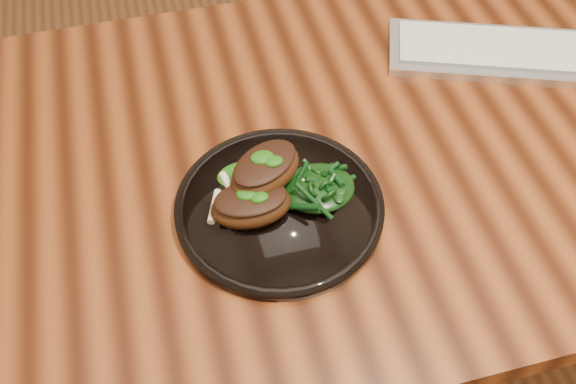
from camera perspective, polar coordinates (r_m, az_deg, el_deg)
The scene contains 7 objects.
desk at distance 1.12m, azimuth 14.47°, elevation 3.25°, with size 1.60×0.80×0.75m.
plate at distance 0.89m, azimuth -0.76°, elevation -1.32°, with size 0.29×0.29×0.02m.
lamb_chop_front at distance 0.86m, azimuth -3.36°, elevation -1.11°, with size 0.12×0.08×0.05m.
lamb_chop_back at distance 0.87m, azimuth -2.10°, elevation 2.00°, with size 0.13×0.12×0.05m.
herb_smear at distance 0.92m, azimuth -3.92°, elevation 1.58°, with size 0.08×0.05×0.00m, color #0D4307.
greens_heap at distance 0.89m, azimuth 2.73°, elevation 0.65°, with size 0.10×0.10×0.04m.
keyboard at distance 1.20m, azimuth 20.47°, elevation 11.45°, with size 0.49×0.30×0.02m.
Camera 1 is at (-0.45, -0.63, 1.47)m, focal length 40.00 mm.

